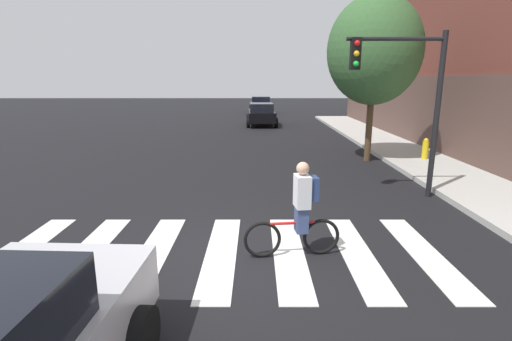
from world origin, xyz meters
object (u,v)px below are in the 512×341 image
at_px(cyclist, 301,210).
at_px(fire_hydrant, 427,149).
at_px(sedan_far, 262,105).
at_px(street_tree_near, 376,51).
at_px(sedan_mid, 263,114).
at_px(traffic_light_near, 408,87).

bearing_deg(cyclist, fire_hydrant, 54.31).
bearing_deg(sedan_far, street_tree_near, -79.75).
relative_size(sedan_mid, traffic_light_near, 1.04).
relative_size(traffic_light_near, fire_hydrant, 5.38).
distance_m(sedan_mid, street_tree_near, 12.89).
xyz_separation_m(sedan_mid, sedan_far, (0.05, 9.44, 0.03)).
bearing_deg(traffic_light_near, cyclist, -130.71).
relative_size(sedan_mid, street_tree_near, 0.73).
distance_m(cyclist, fire_hydrant, 9.54).
bearing_deg(street_tree_near, traffic_light_near, -96.17).
bearing_deg(fire_hydrant, sedan_far, 105.27).
distance_m(traffic_light_near, street_tree_near, 4.76).
bearing_deg(sedan_mid, cyclist, -88.88).
xyz_separation_m(traffic_light_near, fire_hydrant, (2.55, 4.24, -2.33)).
distance_m(cyclist, street_tree_near, 9.38).
xyz_separation_m(cyclist, traffic_light_near, (3.01, 3.50, 2.02)).
bearing_deg(fire_hydrant, traffic_light_near, -121.02).
bearing_deg(sedan_mid, street_tree_near, -71.77).
bearing_deg(street_tree_near, sedan_mid, 108.23).
bearing_deg(fire_hydrant, street_tree_near, 170.59).
xyz_separation_m(sedan_far, street_tree_near, (3.85, -21.29, 3.25)).
relative_size(sedan_mid, sedan_far, 0.96).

